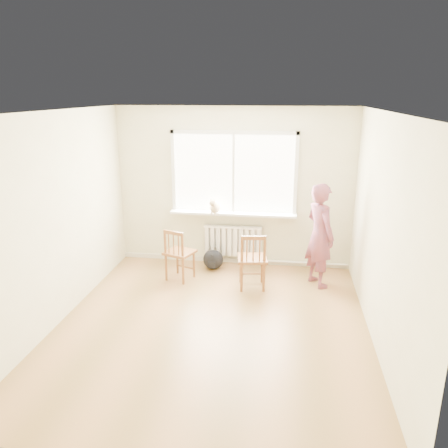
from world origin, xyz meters
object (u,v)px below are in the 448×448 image
at_px(person, 320,235).
at_px(backpack, 213,259).
at_px(chair_left, 178,255).
at_px(cat, 215,207).
at_px(chair_right, 252,261).

relative_size(person, backpack, 4.69).
distance_m(person, backpack, 1.87).
distance_m(chair_left, cat, 1.05).
relative_size(chair_left, cat, 2.06).
distance_m(chair_right, person, 1.10).
xyz_separation_m(chair_left, backpack, (0.48, 0.52, -0.26)).
bearing_deg(cat, chair_right, -40.61).
relative_size(chair_right, person, 0.55).
bearing_deg(person, cat, 41.24).
relative_size(chair_left, person, 0.53).
bearing_deg(chair_left, person, -156.56).
height_order(person, backpack, person).
bearing_deg(backpack, cat, 88.27).
xyz_separation_m(chair_right, person, (1.00, 0.30, 0.36)).
bearing_deg(cat, chair_left, -116.37).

